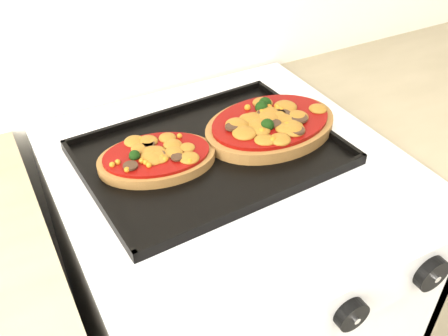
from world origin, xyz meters
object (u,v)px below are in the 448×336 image
stove (228,316)px  pizza_right (271,124)px  pizza_left (157,157)px  baking_tray (211,152)px

stove → pizza_right: bearing=16.0°
pizza_left → pizza_right: size_ratio=0.78×
baking_tray → pizza_left: bearing=166.9°
baking_tray → pizza_right: bearing=-0.9°
baking_tray → stove: bearing=-46.1°
pizza_right → pizza_left: bearing=177.4°
baking_tray → pizza_right: size_ratio=1.69×
stove → baking_tray: baking_tray is taller
baking_tray → pizza_left: size_ratio=2.16×
pizza_left → pizza_right: bearing=-2.6°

